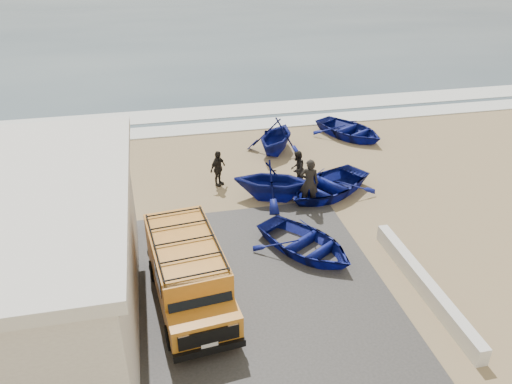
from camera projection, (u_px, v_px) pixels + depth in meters
ground at (244, 256)px, 16.89m from camera, size 160.00×160.00×0.00m
slab at (191, 302)px, 14.79m from camera, size 12.00×10.00×0.05m
ocean at (161, 8)px, 64.94m from camera, size 180.00×88.00×0.01m
surf_line at (202, 128)px, 27.17m from camera, size 180.00×1.60×0.06m
surf_wash at (196, 113)px, 29.32m from camera, size 180.00×2.20×0.04m
parapet at (424, 285)px, 15.12m from camera, size 0.35×6.00×0.55m
van at (188, 271)px, 14.37m from camera, size 2.35×4.93×2.04m
boat_near_left at (305, 243)px, 16.87m from camera, size 4.23×4.55×0.77m
boat_near_right at (327, 185)px, 20.49m from camera, size 5.03×4.61×0.85m
boat_mid_left at (273, 180)px, 19.96m from camera, size 3.93×3.66×1.68m
boat_far_left at (276, 136)px, 24.10m from camera, size 4.05×4.19×1.69m
boat_far_right at (350, 130)px, 25.99m from camera, size 4.33×4.77×0.81m
fisherman_front at (309, 183)px, 19.43m from camera, size 0.84×0.69×2.00m
fisherman_middle at (297, 169)px, 20.98m from camera, size 0.93×0.98×1.59m
fisherman_back at (218, 168)px, 21.05m from camera, size 0.94×0.91×1.57m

